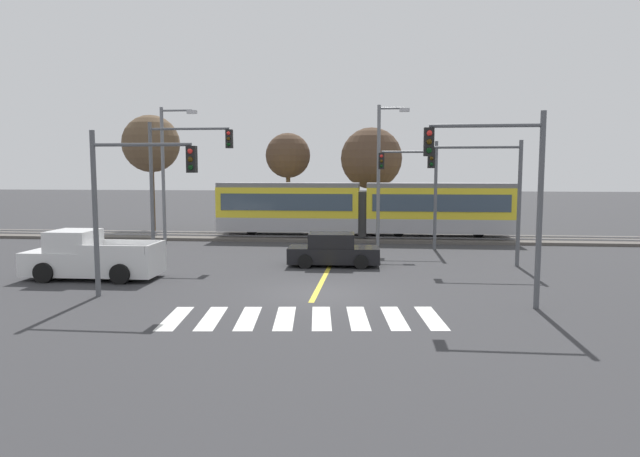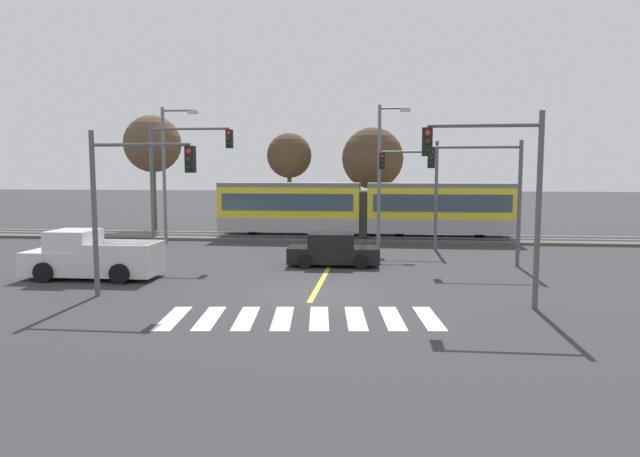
{
  "view_description": "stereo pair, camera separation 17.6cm",
  "coord_description": "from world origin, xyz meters",
  "px_view_note": "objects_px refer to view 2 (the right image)",
  "views": [
    {
      "loc": [
        2.23,
        -20.01,
        4.44
      ],
      "look_at": [
        -0.6,
        7.32,
        1.6
      ],
      "focal_mm": 32.0,
      "sensor_mm": 36.0,
      "label": 1
    },
    {
      "loc": [
        2.41,
        -19.99,
        4.44
      ],
      "look_at": [
        -0.6,
        7.32,
        1.6
      ],
      "focal_mm": 32.0,
      "sensor_mm": 36.0,
      "label": 2
    }
  ],
  "objects_px": {
    "sedan_crossing": "(333,251)",
    "street_lamp_centre": "(382,167)",
    "bare_tree_far_west": "(153,144)",
    "bare_tree_east": "(373,158)",
    "street_lamp_west": "(167,167)",
    "pickup_truck": "(90,258)",
    "traffic_light_far_right": "(417,180)",
    "bare_tree_west": "(289,156)",
    "traffic_light_near_left": "(129,188)",
    "traffic_light_mid_right": "(487,181)",
    "traffic_light_near_right": "(499,180)",
    "traffic_light_mid_left": "(178,168)",
    "light_rail_tram": "(364,207)"
  },
  "relations": [
    {
      "from": "sedan_crossing",
      "to": "bare_tree_east",
      "type": "bearing_deg",
      "value": 84.16
    },
    {
      "from": "street_lamp_west",
      "to": "street_lamp_centre",
      "type": "relative_size",
      "value": 1.0
    },
    {
      "from": "street_lamp_west",
      "to": "street_lamp_centre",
      "type": "distance_m",
      "value": 12.66
    },
    {
      "from": "sedan_crossing",
      "to": "traffic_light_near_left",
      "type": "bearing_deg",
      "value": -131.53
    },
    {
      "from": "street_lamp_west",
      "to": "sedan_crossing",
      "type": "bearing_deg",
      "value": -32.61
    },
    {
      "from": "traffic_light_mid_right",
      "to": "traffic_light_near_left",
      "type": "distance_m",
      "value": 15.61
    },
    {
      "from": "bare_tree_west",
      "to": "street_lamp_west",
      "type": "bearing_deg",
      "value": -121.79
    },
    {
      "from": "bare_tree_east",
      "to": "traffic_light_mid_left",
      "type": "bearing_deg",
      "value": -124.86
    },
    {
      "from": "bare_tree_east",
      "to": "bare_tree_west",
      "type": "bearing_deg",
      "value": 168.47
    },
    {
      "from": "traffic_light_mid_right",
      "to": "traffic_light_mid_left",
      "type": "distance_m",
      "value": 14.86
    },
    {
      "from": "traffic_light_mid_left",
      "to": "bare_tree_far_west",
      "type": "height_order",
      "value": "bare_tree_far_west"
    },
    {
      "from": "sedan_crossing",
      "to": "bare_tree_west",
      "type": "bearing_deg",
      "value": 106.25
    },
    {
      "from": "traffic_light_mid_right",
      "to": "street_lamp_west",
      "type": "height_order",
      "value": "street_lamp_west"
    },
    {
      "from": "traffic_light_near_right",
      "to": "bare_tree_west",
      "type": "xyz_separation_m",
      "value": [
        -10.59,
        23.57,
        1.32
      ]
    },
    {
      "from": "traffic_light_far_right",
      "to": "street_lamp_west",
      "type": "relative_size",
      "value": 0.74
    },
    {
      "from": "traffic_light_near_right",
      "to": "bare_tree_west",
      "type": "height_order",
      "value": "bare_tree_west"
    },
    {
      "from": "traffic_light_far_right",
      "to": "pickup_truck",
      "type": "bearing_deg",
      "value": -143.61
    },
    {
      "from": "sedan_crossing",
      "to": "traffic_light_near_right",
      "type": "relative_size",
      "value": 0.68
    },
    {
      "from": "traffic_light_mid_right",
      "to": "traffic_light_near_right",
      "type": "distance_m",
      "value": 8.3
    },
    {
      "from": "pickup_truck",
      "to": "traffic_light_mid_left",
      "type": "relative_size",
      "value": 0.8
    },
    {
      "from": "pickup_truck",
      "to": "traffic_light_mid_right",
      "type": "height_order",
      "value": "traffic_light_mid_right"
    },
    {
      "from": "street_lamp_west",
      "to": "bare_tree_east",
      "type": "distance_m",
      "value": 14.46
    },
    {
      "from": "traffic_light_near_right",
      "to": "street_lamp_west",
      "type": "height_order",
      "value": "street_lamp_west"
    },
    {
      "from": "traffic_light_near_left",
      "to": "street_lamp_west",
      "type": "xyz_separation_m",
      "value": [
        -4.02,
        13.97,
        0.81
      ]
    },
    {
      "from": "bare_tree_east",
      "to": "traffic_light_near_left",
      "type": "bearing_deg",
      "value": -109.84
    },
    {
      "from": "traffic_light_near_right",
      "to": "bare_tree_west",
      "type": "relative_size",
      "value": 0.88
    },
    {
      "from": "traffic_light_near_right",
      "to": "light_rail_tram",
      "type": "bearing_deg",
      "value": 105.3
    },
    {
      "from": "street_lamp_centre",
      "to": "traffic_light_near_right",
      "type": "bearing_deg",
      "value": -75.46
    },
    {
      "from": "sedan_crossing",
      "to": "traffic_light_near_left",
      "type": "relative_size",
      "value": 0.74
    },
    {
      "from": "bare_tree_far_west",
      "to": "bare_tree_west",
      "type": "distance_m",
      "value": 9.89
    },
    {
      "from": "light_rail_tram",
      "to": "traffic_light_mid_right",
      "type": "bearing_deg",
      "value": -58.07
    },
    {
      "from": "traffic_light_mid_right",
      "to": "traffic_light_near_right",
      "type": "relative_size",
      "value": 0.92
    },
    {
      "from": "traffic_light_near_left",
      "to": "street_lamp_centre",
      "type": "distance_m",
      "value": 16.54
    },
    {
      "from": "sedan_crossing",
      "to": "pickup_truck",
      "type": "relative_size",
      "value": 0.79
    },
    {
      "from": "traffic_light_near_left",
      "to": "street_lamp_west",
      "type": "distance_m",
      "value": 14.56
    },
    {
      "from": "traffic_light_near_left",
      "to": "sedan_crossing",
      "type": "bearing_deg",
      "value": 48.47
    },
    {
      "from": "traffic_light_near_right",
      "to": "bare_tree_west",
      "type": "bearing_deg",
      "value": 114.2
    },
    {
      "from": "traffic_light_near_left",
      "to": "bare_tree_east",
      "type": "bearing_deg",
      "value": 70.16
    },
    {
      "from": "bare_tree_far_west",
      "to": "bare_tree_east",
      "type": "height_order",
      "value": "bare_tree_far_west"
    },
    {
      "from": "street_lamp_west",
      "to": "bare_tree_far_west",
      "type": "height_order",
      "value": "bare_tree_far_west"
    },
    {
      "from": "sedan_crossing",
      "to": "street_lamp_west",
      "type": "xyz_separation_m",
      "value": [
        -10.46,
        6.69,
        3.92
      ]
    },
    {
      "from": "bare_tree_east",
      "to": "traffic_light_mid_right",
      "type": "bearing_deg",
      "value": -68.77
    },
    {
      "from": "light_rail_tram",
      "to": "traffic_light_far_right",
      "type": "distance_m",
      "value": 5.52
    },
    {
      "from": "pickup_truck",
      "to": "traffic_light_far_right",
      "type": "height_order",
      "value": "traffic_light_far_right"
    },
    {
      "from": "pickup_truck",
      "to": "traffic_light_mid_left",
      "type": "bearing_deg",
      "value": 72.18
    },
    {
      "from": "sedan_crossing",
      "to": "street_lamp_centre",
      "type": "distance_m",
      "value": 8.14
    },
    {
      "from": "traffic_light_mid_right",
      "to": "street_lamp_centre",
      "type": "height_order",
      "value": "street_lamp_centre"
    },
    {
      "from": "bare_tree_west",
      "to": "bare_tree_east",
      "type": "xyz_separation_m",
      "value": [
        6.18,
        -1.26,
        -0.22
      ]
    },
    {
      "from": "sedan_crossing",
      "to": "traffic_light_near_right",
      "type": "xyz_separation_m",
      "value": [
        5.92,
        -7.53,
        3.43
      ]
    },
    {
      "from": "traffic_light_mid_right",
      "to": "traffic_light_mid_left",
      "type": "bearing_deg",
      "value": 177.57
    }
  ]
}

